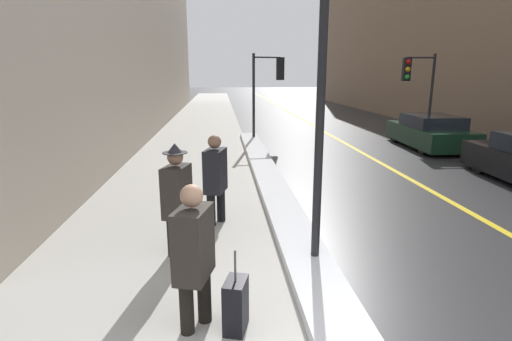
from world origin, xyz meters
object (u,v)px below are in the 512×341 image
at_px(parked_car_dark_green, 430,132).
at_px(rolling_suitcase, 236,305).
at_px(lamp_post, 323,53).
at_px(traffic_light_far, 416,79).
at_px(traffic_light_near, 270,78).
at_px(pedestrian_trailing, 194,251).
at_px(pedestrian_in_fedora, 177,195).
at_px(pedestrian_in_glasses, 216,175).

relative_size(parked_car_dark_green, rolling_suitcase, 4.45).
height_order(lamp_post, traffic_light_far, lamp_post).
bearing_deg(traffic_light_near, pedestrian_trailing, -105.15).
relative_size(pedestrian_in_fedora, rolling_suitcase, 1.85).
bearing_deg(pedestrian_in_fedora, rolling_suitcase, 37.06).
relative_size(traffic_light_near, pedestrian_in_glasses, 2.10).
distance_m(pedestrian_trailing, pedestrian_in_fedora, 1.97).
xyz_separation_m(traffic_light_near, traffic_light_far, (5.70, -0.99, -0.02)).
xyz_separation_m(pedestrian_in_fedora, pedestrian_in_glasses, (0.57, 1.22, -0.02)).
xyz_separation_m(traffic_light_far, parked_car_dark_green, (0.11, -1.30, -1.93)).
bearing_deg(parked_car_dark_green, pedestrian_trailing, 144.53).
bearing_deg(rolling_suitcase, lamp_post, 155.11).
distance_m(lamp_post, traffic_light_near, 11.32).
xyz_separation_m(lamp_post, pedestrian_in_glasses, (-1.45, 1.83, -2.08)).
height_order(pedestrian_in_glasses, parked_car_dark_green, pedestrian_in_glasses).
relative_size(lamp_post, rolling_suitcase, 5.31).
bearing_deg(pedestrian_trailing, pedestrian_in_fedora, -153.63).
xyz_separation_m(lamp_post, traffic_light_near, (0.73, 11.29, -0.46)).
distance_m(pedestrian_trailing, pedestrian_in_glasses, 3.16).
bearing_deg(lamp_post, pedestrian_trailing, -141.21).
relative_size(traffic_light_far, rolling_suitcase, 3.69).
bearing_deg(lamp_post, traffic_light_far, 58.03).
height_order(traffic_light_near, traffic_light_far, traffic_light_near).
height_order(traffic_light_near, pedestrian_trailing, traffic_light_near).
xyz_separation_m(parked_car_dark_green, rolling_suitcase, (-7.75, -10.43, -0.29)).
bearing_deg(pedestrian_in_glasses, rolling_suitcase, 19.66).
bearing_deg(pedestrian_trailing, pedestrian_in_glasses, -168.05).
bearing_deg(traffic_light_far, rolling_suitcase, 58.99).
xyz_separation_m(lamp_post, rolling_suitcase, (-1.22, -1.43, -2.71)).
xyz_separation_m(traffic_light_near, parked_car_dark_green, (5.80, -2.28, -1.96)).
bearing_deg(traffic_light_near, traffic_light_far, -14.27).
xyz_separation_m(lamp_post, pedestrian_trailing, (-1.65, -1.32, -2.10)).
height_order(lamp_post, traffic_light_near, lamp_post).
height_order(pedestrian_trailing, pedestrian_in_glasses, pedestrian_in_glasses).
bearing_deg(pedestrian_trailing, rolling_suitcase, 92.44).
xyz_separation_m(traffic_light_far, rolling_suitcase, (-7.64, -11.73, -2.23)).
bearing_deg(pedestrian_in_fedora, traffic_light_near, -178.88).
xyz_separation_m(pedestrian_in_glasses, parked_car_dark_green, (7.99, 7.17, -0.34)).
height_order(traffic_light_near, rolling_suitcase, traffic_light_near).
bearing_deg(traffic_light_near, pedestrian_in_fedora, -108.91).
distance_m(traffic_light_near, rolling_suitcase, 13.05).
bearing_deg(pedestrian_in_glasses, traffic_light_near, -177.43).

